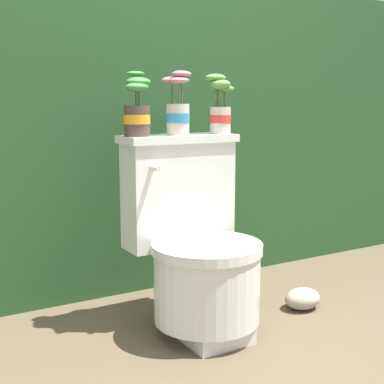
{
  "coord_description": "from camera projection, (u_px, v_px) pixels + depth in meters",
  "views": [
    {
      "loc": [
        -1.03,
        -1.62,
        0.88
      ],
      "look_at": [
        -0.0,
        0.14,
        0.54
      ],
      "focal_mm": 50.0,
      "sensor_mm": 36.0,
      "label": 1
    }
  ],
  "objects": [
    {
      "name": "ground_plane",
      "position": [
        211.0,
        338.0,
        2.03
      ],
      "size": [
        12.0,
        12.0,
        0.0
      ],
      "primitive_type": "plane",
      "color": "brown"
    },
    {
      "name": "hedge_backdrop",
      "position": [
        115.0,
        133.0,
        2.69
      ],
      "size": [
        3.84,
        0.61,
        1.47
      ],
      "color": "#234723",
      "rests_on": "ground"
    },
    {
      "name": "toilet",
      "position": [
        196.0,
        249.0,
        2.08
      ],
      "size": [
        0.47,
        0.52,
        0.76
      ],
      "color": "silver",
      "rests_on": "ground"
    },
    {
      "name": "potted_plant_left",
      "position": [
        137.0,
        110.0,
        2.01
      ],
      "size": [
        0.11,
        0.12,
        0.25
      ],
      "color": "#47382D",
      "rests_on": "toilet"
    },
    {
      "name": "potted_plant_midleft",
      "position": [
        178.0,
        109.0,
        2.1
      ],
      "size": [
        0.11,
        0.12,
        0.25
      ],
      "color": "beige",
      "rests_on": "toilet"
    },
    {
      "name": "potted_plant_middle",
      "position": [
        220.0,
        107.0,
        2.18
      ],
      "size": [
        0.14,
        0.09,
        0.24
      ],
      "color": "beige",
      "rests_on": "toilet"
    },
    {
      "name": "garden_stone",
      "position": [
        302.0,
        299.0,
        2.32
      ],
      "size": [
        0.16,
        0.13,
        0.09
      ],
      "color": "#9E9384",
      "rests_on": "ground"
    }
  ]
}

